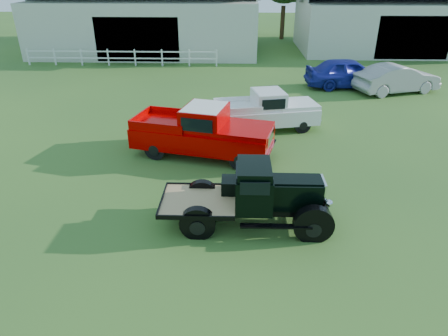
# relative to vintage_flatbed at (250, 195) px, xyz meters

# --- Properties ---
(ground) EXTENTS (120.00, 120.00, 0.00)m
(ground) POSITION_rel_vintage_flatbed_xyz_m (-0.96, 0.15, -0.92)
(ground) COLOR #335924
(shed_left) EXTENTS (18.80, 10.20, 5.60)m
(shed_left) POSITION_rel_vintage_flatbed_xyz_m (-7.96, 26.15, 1.88)
(shed_left) COLOR #A8A8A0
(shed_left) RESTS_ON ground
(shed_right) EXTENTS (16.80, 9.20, 5.20)m
(shed_right) POSITION_rel_vintage_flatbed_xyz_m (13.04, 27.15, 1.68)
(shed_right) COLOR #A8A8A0
(shed_right) RESTS_ON ground
(fence_rail) EXTENTS (14.20, 0.16, 1.20)m
(fence_rail) POSITION_rel_vintage_flatbed_xyz_m (-8.96, 20.15, -0.32)
(fence_rail) COLOR white
(fence_rail) RESTS_ON ground
(vintage_flatbed) EXTENTS (4.65, 1.84, 1.84)m
(vintage_flatbed) POSITION_rel_vintage_flatbed_xyz_m (0.00, 0.00, 0.00)
(vintage_flatbed) COLOR black
(vintage_flatbed) RESTS_ON ground
(red_pickup) EXTENTS (5.76, 3.31, 1.98)m
(red_pickup) POSITION_rel_vintage_flatbed_xyz_m (-1.69, 4.58, 0.07)
(red_pickup) COLOR #C00000
(red_pickup) RESTS_ON ground
(white_pickup) EXTENTS (4.95, 2.76, 1.71)m
(white_pickup) POSITION_rel_vintage_flatbed_xyz_m (0.88, 7.45, -0.06)
(white_pickup) COLOR white
(white_pickup) RESTS_ON ground
(misc_car_blue) EXTENTS (5.26, 2.50, 1.74)m
(misc_car_blue) POSITION_rel_vintage_flatbed_xyz_m (6.26, 14.68, -0.05)
(misc_car_blue) COLOR #1E2495
(misc_car_blue) RESTS_ON ground
(misc_car_grey) EXTENTS (5.16, 3.18, 1.61)m
(misc_car_grey) POSITION_rel_vintage_flatbed_xyz_m (8.76, 13.60, -0.12)
(misc_car_grey) COLOR gray
(misc_car_grey) RESTS_ON ground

